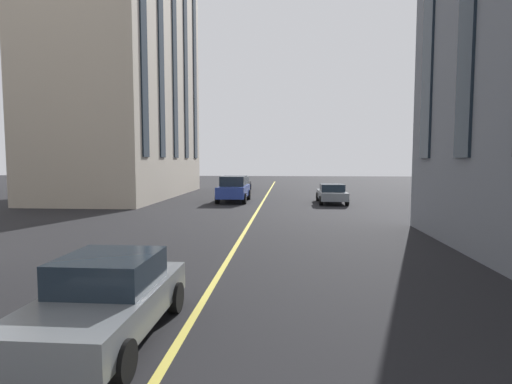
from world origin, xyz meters
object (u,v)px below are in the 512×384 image
car_grey_mid (106,298)px  car_blue_far (234,188)px  car_grey_oncoming (332,193)px  car_black_trailing (240,184)px

car_grey_mid → car_blue_far: size_ratio=0.83×
car_grey_oncoming → car_black_trailing: bearing=34.6°
car_black_trailing → car_grey_oncoming: same height
car_grey_oncoming → car_grey_mid: car_grey_mid is taller
car_black_trailing → car_grey_mid: 33.47m
car_blue_far → car_grey_mid: bearing=-177.8°
car_grey_mid → car_blue_far: bearing=2.2°
car_black_trailing → car_blue_far: (-10.76, -0.81, 0.27)m
car_blue_far → car_black_trailing: bearing=4.3°
car_grey_oncoming → car_grey_mid: size_ratio=1.13×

